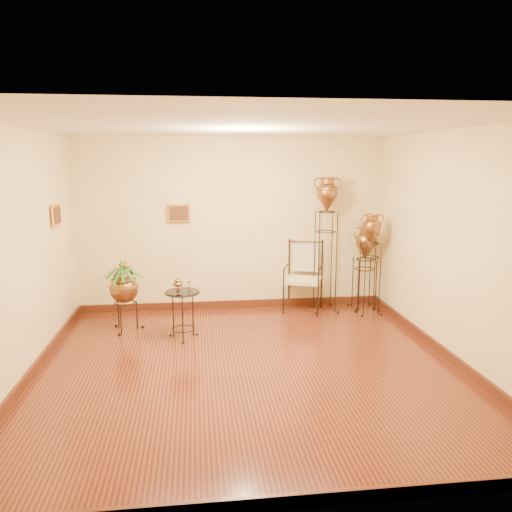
{
  "coord_description": "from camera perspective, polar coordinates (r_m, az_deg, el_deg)",
  "views": [
    {
      "loc": [
        -0.58,
        -5.56,
        2.44
      ],
      "look_at": [
        0.25,
        1.3,
        1.1
      ],
      "focal_mm": 35.0,
      "sensor_mm": 36.0,
      "label": 1
    }
  ],
  "objects": [
    {
      "name": "side_table",
      "position": [
        6.97,
        -8.36,
        -6.57
      ],
      "size": [
        0.55,
        0.55,
        0.85
      ],
      "rotation": [
        0.0,
        0.0,
        0.21
      ],
      "color": "black",
      "rests_on": "ground"
    },
    {
      "name": "room_shell",
      "position": [
        5.64,
        -1.0,
        3.78
      ],
      "size": [
        5.02,
        5.02,
        2.81
      ],
      "color": "#FBDFA1",
      "rests_on": "ground"
    },
    {
      "name": "amphora_tall",
      "position": [
        8.09,
        7.97,
        1.48
      ],
      "size": [
        0.5,
        0.5,
        2.2
      ],
      "rotation": [
        0.0,
        0.0,
        0.17
      ],
      "color": "black",
      "rests_on": "ground"
    },
    {
      "name": "ground",
      "position": [
        6.1,
        -0.88,
        -12.61
      ],
      "size": [
        5.0,
        5.0,
        0.0
      ],
      "primitive_type": "plane",
      "color": "#5E3016",
      "rests_on": "ground"
    },
    {
      "name": "planter_urn",
      "position": [
        7.39,
        -14.87,
        -3.29
      ],
      "size": [
        0.64,
        0.64,
        1.19
      ],
      "rotation": [
        0.0,
        0.0,
        -0.01
      ],
      "color": "black",
      "rests_on": "ground"
    },
    {
      "name": "amphora_short",
      "position": [
        8.36,
        12.32,
        -1.33
      ],
      "size": [
        0.51,
        0.51,
        1.39
      ],
      "rotation": [
        0.0,
        0.0,
        -0.24
      ],
      "color": "black",
      "rests_on": "ground"
    },
    {
      "name": "amphora_mid",
      "position": [
        8.11,
        12.93,
        -0.83
      ],
      "size": [
        0.48,
        0.48,
        1.63
      ],
      "rotation": [
        0.0,
        0.0,
        -0.4
      ],
      "color": "black",
      "rests_on": "ground"
    },
    {
      "name": "armchair",
      "position": [
        8.11,
        5.41,
        -2.43
      ],
      "size": [
        0.8,
        0.77,
        1.13
      ],
      "rotation": [
        0.0,
        0.0,
        -0.35
      ],
      "color": "black",
      "rests_on": "ground"
    }
  ]
}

